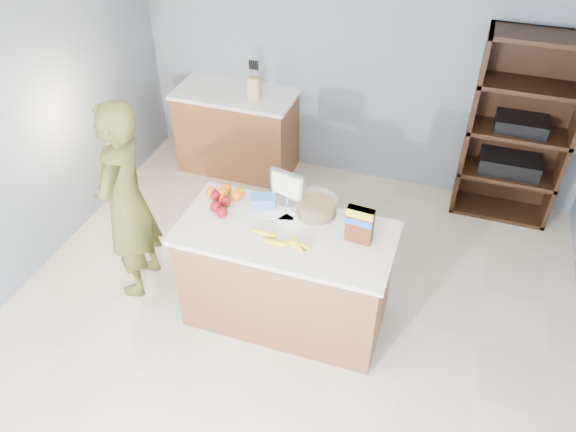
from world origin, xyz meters
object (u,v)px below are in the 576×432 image
(cereal_box, at_px, (360,223))
(counter_peninsula, at_px, (286,279))
(shelving_unit, at_px, (518,132))
(tv, at_px, (287,186))
(person, at_px, (126,203))

(cereal_box, bearing_deg, counter_peninsula, -172.98)
(counter_peninsula, bearing_deg, cereal_box, 7.02)
(shelving_unit, relative_size, cereal_box, 6.39)
(tv, bearing_deg, person, -164.63)
(person, height_order, tv, person)
(counter_peninsula, bearing_deg, shelving_unit, 52.89)
(counter_peninsula, distance_m, cereal_box, 0.83)
(shelving_unit, distance_m, cereal_box, 2.25)
(counter_peninsula, distance_m, tv, 0.72)
(counter_peninsula, height_order, cereal_box, cereal_box)
(counter_peninsula, xyz_separation_m, tv, (-0.09, 0.31, 0.64))
(shelving_unit, xyz_separation_m, tv, (-1.64, -1.74, 0.19))
(tv, distance_m, cereal_box, 0.65)
(person, bearing_deg, cereal_box, 84.59)
(shelving_unit, relative_size, person, 1.05)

